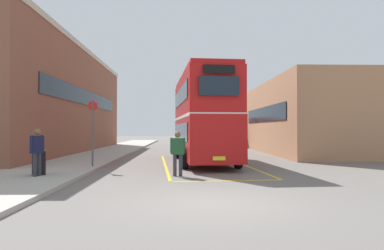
{
  "coord_description": "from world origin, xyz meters",
  "views": [
    {
      "loc": [
        -0.83,
        -8.6,
        1.83
      ],
      "look_at": [
        -0.16,
        13.96,
        2.09
      ],
      "focal_mm": 32.72,
      "sensor_mm": 36.0,
      "label": 1
    }
  ],
  "objects_px": {
    "double_decker_bus": "(203,117)",
    "pedestrian_waiting_near": "(37,149)",
    "single_deck_bus": "(218,131)",
    "pedestrian_boarding": "(178,150)",
    "bus_stop_sign": "(93,127)",
    "litter_bin": "(39,162)"
  },
  "relations": [
    {
      "from": "pedestrian_waiting_near",
      "to": "bus_stop_sign",
      "type": "bearing_deg",
      "value": 70.48
    },
    {
      "from": "double_decker_bus",
      "to": "litter_bin",
      "type": "relative_size",
      "value": 10.72
    },
    {
      "from": "double_decker_bus",
      "to": "pedestrian_waiting_near",
      "type": "height_order",
      "value": "double_decker_bus"
    },
    {
      "from": "single_deck_bus",
      "to": "pedestrian_waiting_near",
      "type": "distance_m",
      "value": 27.76
    },
    {
      "from": "bus_stop_sign",
      "to": "pedestrian_waiting_near",
      "type": "bearing_deg",
      "value": -109.52
    },
    {
      "from": "double_decker_bus",
      "to": "pedestrian_waiting_near",
      "type": "xyz_separation_m",
      "value": [
        -6.33,
        -6.36,
        -1.38
      ]
    },
    {
      "from": "double_decker_bus",
      "to": "pedestrian_waiting_near",
      "type": "bearing_deg",
      "value": -134.9
    },
    {
      "from": "pedestrian_waiting_near",
      "to": "bus_stop_sign",
      "type": "height_order",
      "value": "bus_stop_sign"
    },
    {
      "from": "pedestrian_waiting_near",
      "to": "litter_bin",
      "type": "height_order",
      "value": "pedestrian_waiting_near"
    },
    {
      "from": "pedestrian_boarding",
      "to": "bus_stop_sign",
      "type": "distance_m",
      "value": 4.65
    },
    {
      "from": "litter_bin",
      "to": "single_deck_bus",
      "type": "bearing_deg",
      "value": 70.15
    },
    {
      "from": "litter_bin",
      "to": "pedestrian_boarding",
      "type": "bearing_deg",
      "value": 5.13
    },
    {
      "from": "double_decker_bus",
      "to": "bus_stop_sign",
      "type": "xyz_separation_m",
      "value": [
        -5.18,
        -3.1,
        -0.6
      ]
    },
    {
      "from": "single_deck_bus",
      "to": "pedestrian_waiting_near",
      "type": "height_order",
      "value": "single_deck_bus"
    },
    {
      "from": "single_deck_bus",
      "to": "pedestrian_boarding",
      "type": "distance_m",
      "value": 25.67
    },
    {
      "from": "single_deck_bus",
      "to": "pedestrian_boarding",
      "type": "relative_size",
      "value": 5.02
    },
    {
      "from": "pedestrian_waiting_near",
      "to": "bus_stop_sign",
      "type": "relative_size",
      "value": 0.57
    },
    {
      "from": "single_deck_bus",
      "to": "litter_bin",
      "type": "relative_size",
      "value": 9.48
    },
    {
      "from": "litter_bin",
      "to": "bus_stop_sign",
      "type": "xyz_separation_m",
      "value": [
        1.25,
        2.86,
        1.31
      ]
    },
    {
      "from": "single_deck_bus",
      "to": "pedestrian_waiting_near",
      "type": "bearing_deg",
      "value": -109.39
    },
    {
      "from": "double_decker_bus",
      "to": "single_deck_bus",
      "type": "distance_m",
      "value": 20.05
    },
    {
      "from": "double_decker_bus",
      "to": "bus_stop_sign",
      "type": "bearing_deg",
      "value": -149.09
    }
  ]
}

